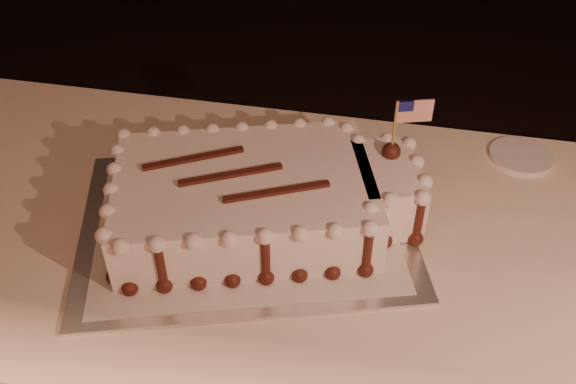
% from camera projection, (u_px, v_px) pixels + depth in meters
% --- Properties ---
extents(room_shell, '(6.10, 8.10, 2.90)m').
position_uv_depth(room_shell, '(178.00, 114.00, 0.31)').
color(room_shell, black).
rests_on(room_shell, ground).
extents(banquet_table, '(2.40, 0.80, 0.75)m').
position_uv_depth(banquet_table, '(318.00, 358.00, 1.42)').
color(banquet_table, '#FFE2C5').
rests_on(banquet_table, ground).
extents(cake_board, '(0.72, 0.62, 0.01)m').
position_uv_depth(cake_board, '(246.00, 223.00, 1.20)').
color(cake_board, beige).
rests_on(cake_board, banquet_table).
extents(doily, '(0.64, 0.56, 0.00)m').
position_uv_depth(doily, '(246.00, 221.00, 1.19)').
color(doily, silver).
rests_on(doily, cake_board).
extents(sheet_cake, '(0.60, 0.43, 0.23)m').
position_uv_depth(sheet_cake, '(262.00, 198.00, 1.16)').
color(sheet_cake, white).
rests_on(sheet_cake, doily).
extents(side_plate, '(0.13, 0.13, 0.01)m').
position_uv_depth(side_plate, '(521.00, 156.00, 1.36)').
color(side_plate, white).
rests_on(side_plate, banquet_table).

